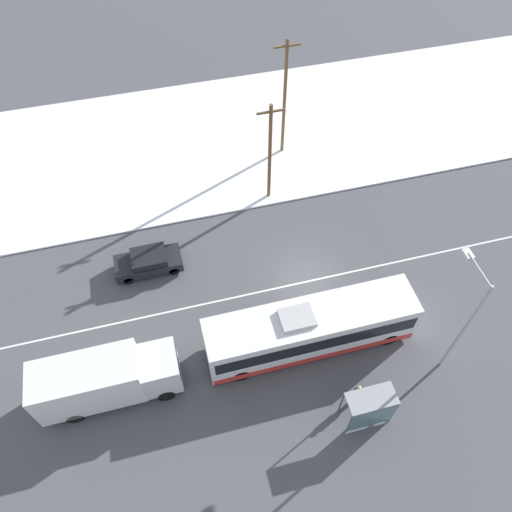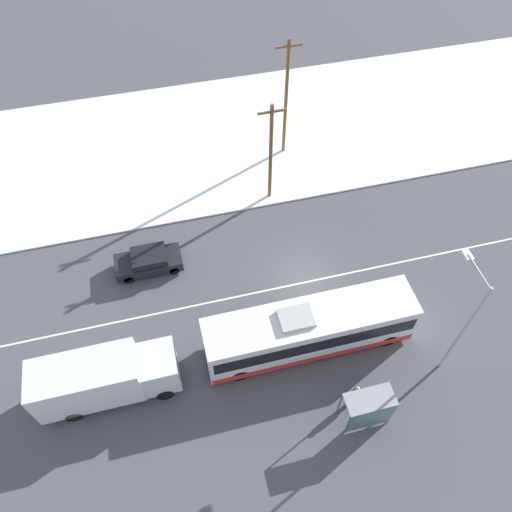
% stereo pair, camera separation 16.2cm
% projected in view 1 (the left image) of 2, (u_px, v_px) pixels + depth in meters
% --- Properties ---
extents(ground_plane, '(120.00, 120.00, 0.00)m').
position_uv_depth(ground_plane, '(306.00, 282.00, 31.08)').
color(ground_plane, '#4C4C51').
extents(snow_lot, '(80.00, 15.62, 0.12)m').
position_uv_depth(snow_lot, '(249.00, 134.00, 39.63)').
color(snow_lot, white).
rests_on(snow_lot, ground_plane).
extents(lane_marking_center, '(60.00, 0.12, 0.00)m').
position_uv_depth(lane_marking_center, '(306.00, 282.00, 31.08)').
color(lane_marking_center, silver).
rests_on(lane_marking_center, ground_plane).
extents(city_bus, '(11.57, 2.57, 3.32)m').
position_uv_depth(city_bus, '(310.00, 329.00, 27.24)').
color(city_bus, white).
rests_on(city_bus, ground_plane).
extents(box_truck, '(7.24, 2.30, 3.28)m').
position_uv_depth(box_truck, '(104.00, 379.00, 25.28)').
color(box_truck, silver).
rests_on(box_truck, ground_plane).
extents(sedan_car, '(4.13, 1.80, 1.40)m').
position_uv_depth(sedan_car, '(149.00, 261.00, 31.09)').
color(sedan_car, black).
rests_on(sedan_car, ground_plane).
extents(pedestrian_at_stop, '(0.57, 0.25, 1.59)m').
position_uv_depth(pedestrian_at_stop, '(358.00, 392.00, 25.74)').
color(pedestrian_at_stop, '#23232D').
rests_on(pedestrian_at_stop, ground_plane).
extents(bus_shelter, '(2.47, 1.20, 2.40)m').
position_uv_depth(bus_shelter, '(371.00, 409.00, 24.50)').
color(bus_shelter, gray).
rests_on(bus_shelter, ground_plane).
extents(streetlamp, '(0.36, 2.35, 7.79)m').
position_uv_depth(streetlamp, '(465.00, 313.00, 24.11)').
color(streetlamp, '#9EA3A8').
rests_on(streetlamp, ground_plane).
extents(utility_pole_roadside, '(1.80, 0.24, 7.73)m').
position_uv_depth(utility_pole_roadside, '(270.00, 153.00, 32.32)').
color(utility_pole_roadside, brown).
rests_on(utility_pole_roadside, ground_plane).
extents(utility_pole_snowlot, '(1.80, 0.24, 9.14)m').
position_uv_depth(utility_pole_snowlot, '(285.00, 98.00, 34.68)').
color(utility_pole_snowlot, brown).
rests_on(utility_pole_snowlot, ground_plane).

